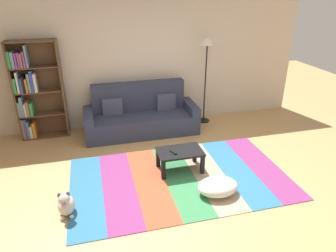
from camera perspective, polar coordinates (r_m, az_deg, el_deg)
The scene contains 10 objects.
ground_plane at distance 4.78m, azimuth 2.16°, elevation -10.92°, with size 14.00×14.00×0.00m, color tan.
back_wall at distance 6.52m, azimuth -4.14°, elevation 11.99°, with size 6.80×0.10×2.70m, color beige.
rug at distance 4.92m, azimuth 2.22°, elevation -9.64°, with size 3.38×2.01×0.01m.
couch at distance 6.30m, azimuth -5.05°, elevation 1.79°, with size 2.26×0.80×1.00m.
bookshelf at distance 6.39m, azimuth -23.89°, elevation 5.87°, with size 0.90×0.28×1.90m.
coffee_table at distance 4.97m, azimuth 2.24°, elevation -5.29°, with size 0.72×0.46×0.36m.
pouf at distance 4.58m, azimuth 9.25°, elevation -11.08°, with size 0.60×0.44×0.24m, color white.
dog at distance 4.38m, azimuth -18.48°, elevation -13.64°, with size 0.22×0.35×0.40m.
standing_lamp at distance 6.49m, azimuth 7.24°, elevation 13.40°, with size 0.32×0.32×1.83m.
tv_remote at distance 4.87m, azimuth 1.06°, elevation -4.89°, with size 0.04×0.15×0.02m, color black.
Camera 1 is at (-1.14, -3.71, 2.79)m, focal length 32.74 mm.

